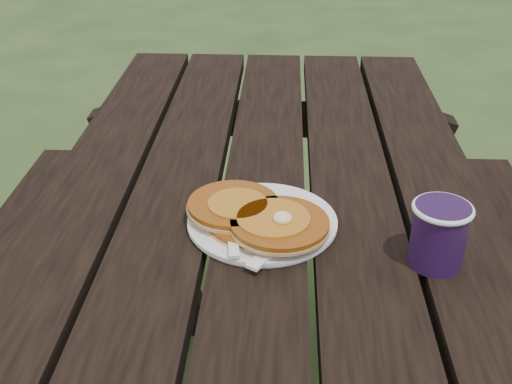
{
  "coord_description": "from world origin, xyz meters",
  "views": [
    {
      "loc": [
        0.03,
        -0.79,
        1.29
      ],
      "look_at": [
        -0.01,
        0.07,
        0.8
      ],
      "focal_mm": 45.0,
      "sensor_mm": 36.0,
      "label": 1
    }
  ],
  "objects": [
    {
      "name": "knife",
      "position": [
        0.04,
        -0.0,
        0.76
      ],
      "size": [
        0.11,
        0.17,
        0.0
      ],
      "primitive_type": "cube",
      "rotation": [
        0.0,
        0.0,
        -0.53
      ],
      "color": "white",
      "rests_on": "plate"
    },
    {
      "name": "plate",
      "position": [
        0.0,
        0.05,
        0.76
      ],
      "size": [
        0.26,
        0.26,
        0.01
      ],
      "primitive_type": "cylinder",
      "rotation": [
        0.0,
        0.0,
        0.16
      ],
      "color": "white",
      "rests_on": "picnic_table"
    },
    {
      "name": "fork",
      "position": [
        -0.04,
        -0.01,
        0.77
      ],
      "size": [
        0.05,
        0.16,
        0.01
      ],
      "primitive_type": null,
      "rotation": [
        0.0,
        0.0,
        0.12
      ],
      "color": "white",
      "rests_on": "plate"
    },
    {
      "name": "pancake_stack",
      "position": [
        -0.0,
        0.03,
        0.77
      ],
      "size": [
        0.22,
        0.19,
        0.04
      ],
      "rotation": [
        0.0,
        0.0,
        -0.33
      ],
      "color": "#964A10",
      "rests_on": "plate"
    },
    {
      "name": "coffee_cup",
      "position": [
        0.25,
        -0.04,
        0.8
      ],
      "size": [
        0.08,
        0.08,
        0.09
      ],
      "rotation": [
        0.0,
        0.0,
        -0.43
      ],
      "color": "#240E35",
      "rests_on": "picnic_table"
    }
  ]
}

